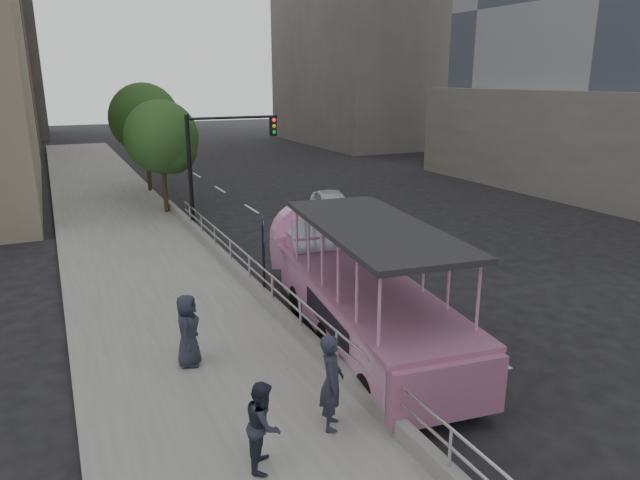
# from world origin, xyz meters

# --- Properties ---
(ground) EXTENTS (160.00, 160.00, 0.00)m
(ground) POSITION_xyz_m (0.00, 0.00, 0.00)
(ground) COLOR black
(sidewalk) EXTENTS (5.50, 80.00, 0.30)m
(sidewalk) POSITION_xyz_m (-5.75, 10.00, 0.15)
(sidewalk) COLOR #A0A09B
(sidewalk) RESTS_ON ground
(kerb_wall) EXTENTS (0.24, 30.00, 0.36)m
(kerb_wall) POSITION_xyz_m (-3.12, 2.00, 0.48)
(kerb_wall) COLOR gray
(kerb_wall) RESTS_ON sidewalk
(guardrail) EXTENTS (0.07, 22.00, 0.71)m
(guardrail) POSITION_xyz_m (-3.12, 2.00, 1.14)
(guardrail) COLOR silver
(guardrail) RESTS_ON kerb_wall
(duck_boat) EXTENTS (3.67, 10.24, 3.33)m
(duck_boat) POSITION_xyz_m (-1.42, 0.45, 1.23)
(duck_boat) COLOR black
(duck_boat) RESTS_ON ground
(car) EXTENTS (2.84, 4.59, 1.46)m
(car) POSITION_xyz_m (3.70, 11.90, 0.73)
(car) COLOR silver
(car) RESTS_ON ground
(pedestrian_near) EXTENTS (0.72, 0.82, 1.88)m
(pedestrian_near) POSITION_xyz_m (-4.11, -3.73, 1.24)
(pedestrian_near) COLOR #282C3B
(pedestrian_near) RESTS_ON sidewalk
(pedestrian_mid) EXTENTS (0.87, 0.95, 1.57)m
(pedestrian_mid) POSITION_xyz_m (-5.64, -4.23, 1.09)
(pedestrian_mid) COLOR #282C3B
(pedestrian_mid) RESTS_ON sidewalk
(pedestrian_far) EXTENTS (0.84, 0.99, 1.71)m
(pedestrian_far) POSITION_xyz_m (-5.98, -0.13, 1.15)
(pedestrian_far) COLOR #282C3B
(pedestrian_far) RESTS_ON sidewalk
(parking_sign) EXTENTS (0.23, 0.61, 2.84)m
(parking_sign) POSITION_xyz_m (-3.00, 3.00, 1.77)
(parking_sign) COLOR black
(parking_sign) RESTS_ON ground
(traffic_signal) EXTENTS (4.20, 0.32, 5.20)m
(traffic_signal) POSITION_xyz_m (-1.70, 12.50, 3.50)
(traffic_signal) COLOR black
(traffic_signal) RESTS_ON ground
(street_tree_near) EXTENTS (3.52, 3.52, 5.72)m
(street_tree_near) POSITION_xyz_m (-3.30, 15.93, 3.82)
(street_tree_near) COLOR #332517
(street_tree_near) RESTS_ON ground
(street_tree_far) EXTENTS (3.97, 3.97, 6.45)m
(street_tree_far) POSITION_xyz_m (-3.10, 21.93, 4.31)
(street_tree_far) COLOR #332517
(street_tree_far) RESTS_ON ground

